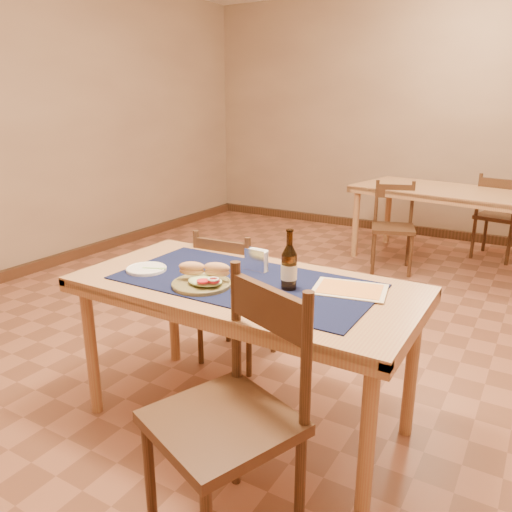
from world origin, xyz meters
The scene contains 15 objects.
room centered at (0.00, 0.00, 1.40)m, with size 6.04×7.04×2.84m.
main_table centered at (0.00, -0.80, 0.67)m, with size 1.60×0.80×0.75m.
placemat centered at (0.00, -0.80, 0.75)m, with size 1.20×0.60×0.01m, color #0F1238.
baseboard centered at (0.00, 0.00, 0.05)m, with size 6.00×7.00×0.10m.
back_table centered at (0.32, 2.41, 0.67)m, with size 1.88×1.18×0.75m.
chair_main_far centered at (-0.39, -0.30, 0.44)m, with size 0.42×0.42×0.85m.
chair_main_near centered at (0.32, -1.39, 0.51)m, with size 0.59×0.59×0.98m.
chair_back_near centered at (-0.08, 1.98, 0.44)m, with size 0.49×0.49×0.84m.
chair_back_far centered at (0.74, 2.86, 0.46)m, with size 0.48×0.48×0.88m.
sandwich_plate centered at (-0.13, -0.95, 0.78)m, with size 0.27×0.27×0.10m.
side_plate centered at (-0.50, -0.92, 0.76)m, with size 0.20×0.20×0.02m.
fork centered at (-0.45, -0.91, 0.77)m, with size 0.11×0.06×0.00m.
beer_bottle centered at (0.22, -0.78, 0.86)m, with size 0.07×0.07×0.27m.
napkin_holder centered at (-0.03, -0.64, 0.81)m, with size 0.13×0.05×0.11m.
menu_card centered at (0.46, -0.66, 0.76)m, with size 0.35×0.29×0.01m.
Camera 1 is at (1.15, -2.64, 1.55)m, focal length 35.00 mm.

